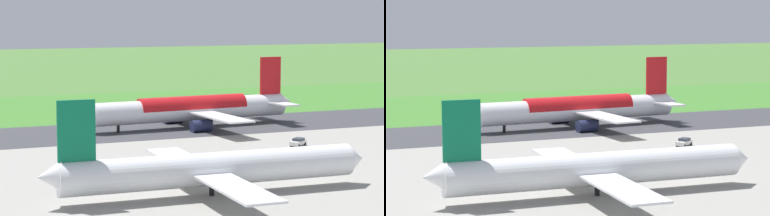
{
  "view_description": "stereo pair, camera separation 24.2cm",
  "coord_description": "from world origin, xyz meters",
  "views": [
    {
      "loc": [
        74.27,
        169.4,
        26.74
      ],
      "look_at": [
        5.99,
        0.0,
        4.5
      ],
      "focal_mm": 74.54,
      "sensor_mm": 36.0,
      "label": 1
    },
    {
      "loc": [
        74.04,
        169.49,
        26.74
      ],
      "look_at": [
        5.99,
        0.0,
        4.5
      ],
      "focal_mm": 74.54,
      "sensor_mm": 36.0,
      "label": 2
    }
  ],
  "objects": [
    {
      "name": "ground_plane",
      "position": [
        0.0,
        0.0,
        0.0
      ],
      "size": [
        800.0,
        800.0,
        0.0
      ],
      "primitive_type": "plane",
      "color": "#477233"
    },
    {
      "name": "runway_asphalt",
      "position": [
        0.0,
        0.0,
        0.03
      ],
      "size": [
        600.0,
        29.21,
        0.06
      ],
      "primitive_type": "cube",
      "color": "#38383D",
      "rests_on": "ground"
    },
    {
      "name": "grass_verge_foreground",
      "position": [
        0.0,
        -41.91,
        0.02
      ],
      "size": [
        600.0,
        80.0,
        0.04
      ],
      "primitive_type": "cube",
      "color": "#3C782B",
      "rests_on": "ground"
    },
    {
      "name": "airliner_main",
      "position": [
        5.61,
        -0.03,
        4.35
      ],
      "size": [
        54.15,
        44.32,
        15.88
      ],
      "color": "white",
      "rests_on": "ground"
    },
    {
      "name": "airliner_parked_mid",
      "position": [
        29.37,
        64.98,
        4.05
      ],
      "size": [
        50.76,
        41.46,
        14.83
      ],
      "color": "white",
      "rests_on": "ground"
    },
    {
      "name": "service_car_followme",
      "position": [
        -3.96,
        32.02,
        0.84
      ],
      "size": [
        4.48,
        3.87,
        1.62
      ],
      "color": "silver",
      "rests_on": "ground"
    },
    {
      "name": "no_stopping_sign",
      "position": [
        2.31,
        -38.81,
        1.69
      ],
      "size": [
        0.6,
        0.1,
        2.86
      ],
      "color": "slate",
      "rests_on": "ground"
    },
    {
      "name": "traffic_cone_orange",
      "position": [
        9.67,
        -42.27,
        0.28
      ],
      "size": [
        0.4,
        0.4,
        0.55
      ],
      "primitive_type": "cone",
      "color": "orange",
      "rests_on": "ground"
    }
  ]
}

